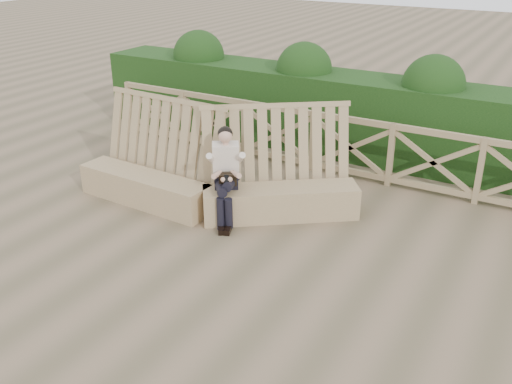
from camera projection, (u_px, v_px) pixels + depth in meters
The scene contains 5 objects.
ground at pixel (246, 268), 7.32m from camera, with size 60.00×60.00×0.00m, color brown.
bench at pixel (212, 183), 8.79m from camera, with size 4.34×2.03×1.62m.
woman at pixel (226, 171), 8.28m from camera, with size 0.66×0.85×1.41m.
guardrail at pixel (350, 147), 9.85m from camera, with size 10.10×0.09×1.10m.
hedge at pixel (374, 119), 10.72m from camera, with size 12.00×1.20×1.50m, color black.
Camera 1 is at (3.25, -5.36, 3.91)m, focal length 40.00 mm.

